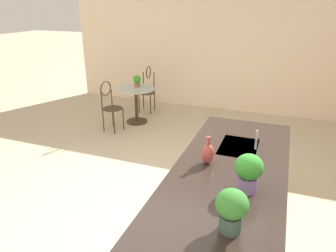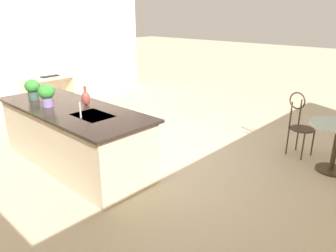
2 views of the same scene
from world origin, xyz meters
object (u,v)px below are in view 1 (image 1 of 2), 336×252
Objects in this scene: chair_by_island at (147,87)px; vase_on_counter at (208,153)px; potted_plant_counter_far at (232,208)px; potted_plant_counter_near at (249,171)px; bistro_table at (136,102)px; chair_near_window at (110,104)px; potted_plant_on_table at (137,80)px.

vase_on_counter is (3.70, 2.33, 0.46)m from chair_by_island.
potted_plant_counter_far is (4.60, 2.71, 0.53)m from chair_by_island.
vase_on_counter is at bearing -129.07° from potted_plant_counter_near.
bistro_table is 0.77× the size of chair_by_island.
potted_plant_counter_far is at bearing 34.44° from bistro_table.
bistro_table is at bearing 159.59° from chair_near_window.
potted_plant_counter_far is 0.98m from vase_on_counter.
potted_plant_counter_far reaches higher than chair_by_island.
chair_near_window is at bearing -138.09° from potted_plant_counter_far.
potted_plant_on_table is 0.82× the size of vase_on_counter.
potted_plant_counter_near is at bearing 50.93° from vase_on_counter.
potted_plant_counter_far reaches higher than potted_plant_on_table.
potted_plant_counter_near reaches higher than vase_on_counter.
vase_on_counter is at bearing 37.38° from bistro_table.
potted_plant_counter_far is (3.20, 2.87, 0.53)m from chair_near_window.
chair_near_window is (0.64, -0.24, 0.13)m from bistro_table.
chair_by_island is 4.39m from vase_on_counter.
chair_by_island reaches higher than potted_plant_on_table.
potted_plant_counter_near is 1.17× the size of vase_on_counter.
chair_near_window is 3.97m from potted_plant_counter_near.
vase_on_counter is at bearing 36.50° from potted_plant_on_table.
potted_plant_counter_near is at bearing 39.14° from bistro_table.
potted_plant_on_table is 0.73× the size of potted_plant_counter_far.
vase_on_counter is at bearing -156.69° from potted_plant_counter_far.
vase_on_counter is (-0.35, -0.43, -0.08)m from potted_plant_counter_near.
bistro_table is 3.74m from vase_on_counter.
chair_near_window and chair_by_island have the same top height.
potted_plant_counter_near is (3.42, 2.71, 0.24)m from potted_plant_on_table.
chair_by_island reaches higher than bistro_table.
chair_near_window reaches higher than potted_plant_on_table.
potted_plant_on_table is (0.63, 0.05, 0.30)m from chair_by_island.
vase_on_counter is at bearing 47.22° from chair_near_window.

